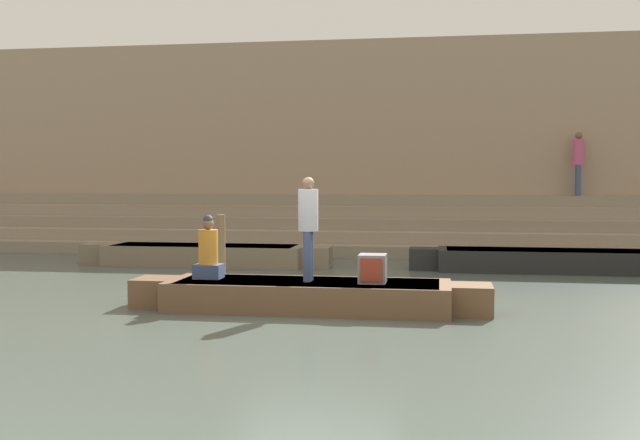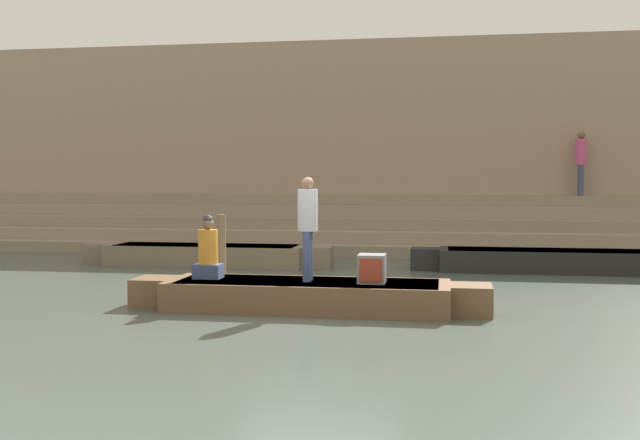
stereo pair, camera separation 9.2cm
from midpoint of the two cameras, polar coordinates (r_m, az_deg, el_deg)
name	(u,v)px [view 1 (the left image)]	position (r m, az deg, el deg)	size (l,w,h in m)	color
ground_plane	(315,311)	(11.78, -0.60, -6.95)	(120.00, 120.00, 0.00)	#47544C
ghat_steps	(371,231)	(21.36, 3.82, -0.82)	(36.00, 3.23, 1.59)	gray
back_wall	(377,145)	(23.10, 4.25, 5.69)	(34.20, 1.28, 6.22)	tan
rowboat_main	(308,295)	(11.85, -1.15, -5.70)	(5.69, 1.48, 0.46)	brown
person_standing	(308,221)	(11.74, -1.13, -0.09)	(0.31, 0.31, 1.64)	#3D4C75
person_rowing	(208,253)	(12.24, -8.72, -2.49)	(0.44, 0.35, 1.03)	#3D4C75
tv_set	(373,269)	(11.63, 3.80, -3.71)	(0.42, 0.45, 0.44)	slate
moored_boat_shore	(205,254)	(18.08, -8.93, -2.61)	(6.08, 1.27, 0.49)	#756651
moored_boat_distant	(544,260)	(17.39, 16.55, -2.94)	(5.95, 1.27, 0.49)	black
mooring_post	(221,251)	(14.27, -7.73, -2.38)	(0.16, 0.16, 1.39)	brown
person_on_steps	(578,158)	(22.41, 18.97, 4.46)	(0.31, 0.31, 1.81)	#3D4C75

